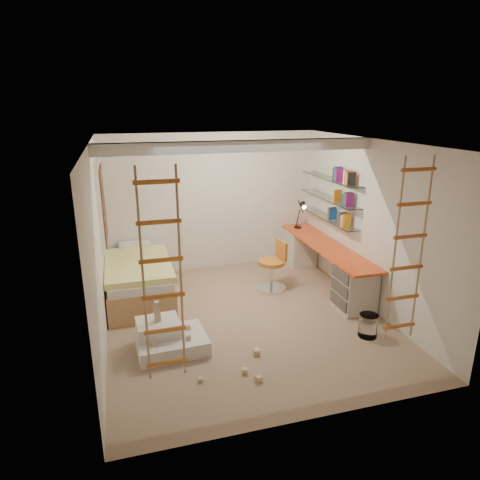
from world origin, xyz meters
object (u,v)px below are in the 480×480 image
object	(u,v)px
desk	(325,263)
swivel_chair	(273,272)
play_platform	(168,338)
bed	(139,278)

from	to	relation	value
desk	swivel_chair	xyz separation A→B (m)	(-0.97, 0.02, -0.08)
desk	play_platform	bearing A→B (deg)	-154.80
swivel_chair	play_platform	bearing A→B (deg)	-144.49
play_platform	bed	bearing A→B (deg)	98.57
swivel_chair	play_platform	xyz separation A→B (m)	(-1.97, -1.40, -0.17)
desk	swivel_chair	world-z (taller)	swivel_chair
desk	swivel_chair	size ratio (longest dim) A/B	3.19
swivel_chair	play_platform	world-z (taller)	swivel_chair
bed	desk	bearing A→B (deg)	-6.49
desk	play_platform	size ratio (longest dim) A/B	3.01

